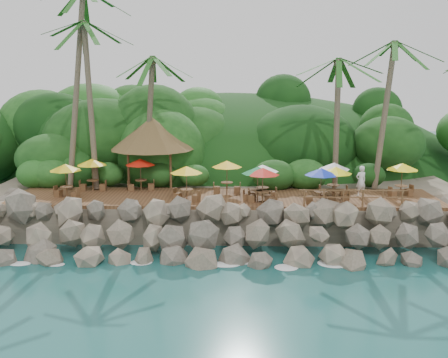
{
  "coord_description": "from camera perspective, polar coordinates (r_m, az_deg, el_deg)",
  "views": [
    {
      "loc": [
        0.77,
        -24.16,
        9.36
      ],
      "look_at": [
        0.0,
        6.0,
        3.4
      ],
      "focal_mm": 40.31,
      "sensor_mm": 36.0,
      "label": 1
    }
  ],
  "objects": [
    {
      "name": "land_base",
      "position": [
        41.02,
        0.36,
        -0.51
      ],
      "size": [
        32.0,
        25.2,
        2.1
      ],
      "primitive_type": "cube",
      "color": "gray",
      "rests_on": "ground"
    },
    {
      "name": "waiter",
      "position": [
        32.03,
        15.26,
        -0.22
      ],
      "size": [
        0.8,
        0.65,
        1.9
      ],
      "primitive_type": "imported",
      "rotation": [
        0.0,
        0.0,
        3.47
      ],
      "color": "white",
      "rests_on": "terrace"
    },
    {
      "name": "ground",
      "position": [
        25.92,
        -0.34,
        -9.99
      ],
      "size": [
        140.0,
        140.0,
        0.0
      ],
      "primitive_type": "plane",
      "color": "#19514F",
      "rests_on": "ground"
    },
    {
      "name": "railing",
      "position": [
        29.3,
        14.44,
        -1.91
      ],
      "size": [
        6.1,
        0.1,
        1.0
      ],
      "color": "brown",
      "rests_on": "terrace"
    },
    {
      "name": "palapa",
      "position": [
        34.61,
        -8.16,
        5.14
      ],
      "size": [
        5.7,
        5.7,
        4.6
      ],
      "color": "brown",
      "rests_on": "ground"
    },
    {
      "name": "terrace",
      "position": [
        31.01,
        0.0,
        -2.18
      ],
      "size": [
        26.0,
        5.0,
        0.2
      ],
      "primitive_type": "cube",
      "color": "brown",
      "rests_on": "land_base"
    },
    {
      "name": "foam_line",
      "position": [
        26.19,
        -0.32,
        -9.69
      ],
      "size": [
        25.2,
        0.8,
        0.06
      ],
      "color": "white",
      "rests_on": "ground"
    },
    {
      "name": "jungle_foliage",
      "position": [
        40.27,
        0.33,
        -2.27
      ],
      "size": [
        44.0,
        16.0,
        12.0
      ],
      "primitive_type": null,
      "color": "#143811",
      "rests_on": "ground"
    },
    {
      "name": "palms",
      "position": [
        33.19,
        3.15,
        15.75
      ],
      "size": [
        31.87,
        7.14,
        14.13
      ],
      "color": "brown",
      "rests_on": "ground"
    },
    {
      "name": "seawall",
      "position": [
        27.43,
        -0.22,
        -6.24
      ],
      "size": [
        29.0,
        4.0,
        2.3
      ],
      "primitive_type": null,
      "color": "gray",
      "rests_on": "ground"
    },
    {
      "name": "jungle_hill",
      "position": [
        48.58,
        0.53,
        0.07
      ],
      "size": [
        44.8,
        28.0,
        15.4
      ],
      "primitive_type": "ellipsoid",
      "color": "#143811",
      "rests_on": "ground"
    },
    {
      "name": "dining_clusters",
      "position": [
        30.38,
        1.7,
        1.07
      ],
      "size": [
        22.38,
        5.12,
        2.08
      ],
      "color": "brown",
      "rests_on": "terrace"
    }
  ]
}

